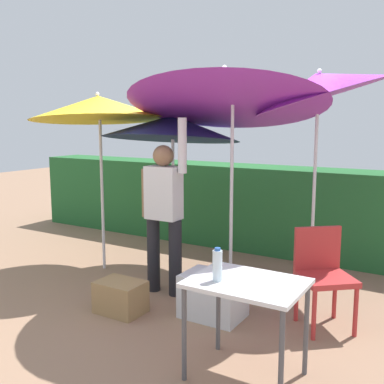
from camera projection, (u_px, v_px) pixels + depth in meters
name	position (u px, v px, depth m)	size (l,w,h in m)	color
ground_plane	(177.00, 300.00, 4.72)	(24.00, 24.00, 0.00)	#937056
hedge_row	(262.00, 208.00, 6.55)	(8.00, 0.70, 1.21)	#23602D
umbrella_rainbow	(172.00, 127.00, 5.38)	(1.65, 1.67, 2.01)	silver
umbrella_orange	(99.00, 108.00, 5.43)	(1.65, 1.64, 2.24)	silver
umbrella_yellow	(319.00, 86.00, 4.74)	(1.48, 1.45, 2.59)	silver
umbrella_navy	(229.00, 87.00, 4.61)	(2.11, 2.08, 2.69)	silver
person_vendor	(164.00, 208.00, 4.78)	(0.55, 0.23, 1.88)	black
chair_plastic	(323.00, 271.00, 4.07)	(0.62, 0.62, 0.89)	#B72D2D
cooler_box	(213.00, 296.00, 4.29)	(0.57, 0.42, 0.41)	silver
crate_cardboard	(121.00, 297.00, 4.39)	(0.45, 0.33, 0.31)	#9E7A4C
folding_table	(247.00, 293.00, 3.20)	(0.80, 0.60, 0.73)	#4C4C51
bottle_water	(217.00, 265.00, 3.17)	(0.07, 0.07, 0.24)	silver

